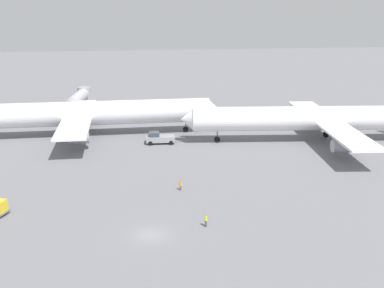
# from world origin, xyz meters

# --- Properties ---
(ground_plane) EXTENTS (600.00, 600.00, 0.00)m
(ground_plane) POSITION_xyz_m (0.00, 0.00, 0.00)
(ground_plane) COLOR slate
(airliner_at_gate_left) EXTENTS (60.47, 39.58, 15.73)m
(airliner_at_gate_left) POSITION_xyz_m (-10.35, 51.09, 5.19)
(airliner_at_gate_left) COLOR silver
(airliner_at_gate_left) RESTS_ON ground
(airliner_being_pushed) EXTENTS (59.18, 45.32, 15.34)m
(airliner_being_pushed) POSITION_xyz_m (39.41, 38.17, 5.12)
(airliner_being_pushed) COLOR white
(airliner_being_pushed) RESTS_ON ground
(pushback_tug) EXTENTS (9.42, 3.48, 2.86)m
(pushback_tug) POSITION_xyz_m (5.08, 42.12, 1.21)
(pushback_tug) COLOR gray
(pushback_tug) RESTS_ON ground
(ground_crew_ramp_agent_by_cones) EXTENTS (0.50, 0.36, 1.58)m
(ground_crew_ramp_agent_by_cones) POSITION_xyz_m (5.81, 14.42, 0.82)
(ground_crew_ramp_agent_by_cones) COLOR #4C4C51
(ground_crew_ramp_agent_by_cones) RESTS_ON ground
(ground_crew_wing_walker_right) EXTENTS (0.47, 0.36, 1.76)m
(ground_crew_wing_walker_right) POSITION_xyz_m (7.37, 1.08, 0.92)
(ground_crew_wing_walker_right) COLOR #4C4C51
(ground_crew_wing_walker_right) RESTS_ON ground
(jet_bridge) EXTENTS (5.63, 18.37, 6.12)m
(jet_bridge) POSITION_xyz_m (-14.07, 78.54, 4.33)
(jet_bridge) COLOR #B7B7BC
(jet_bridge) RESTS_ON ground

